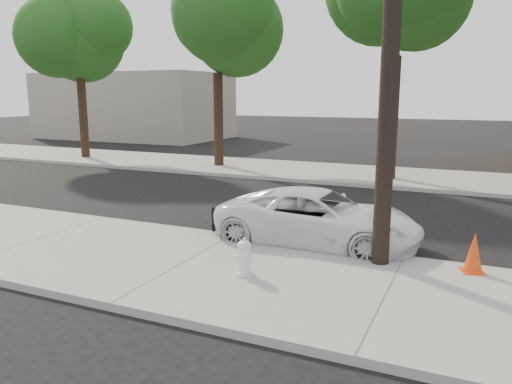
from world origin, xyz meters
TOP-DOWN VIEW (x-y plane):
  - ground at (0.00, 0.00)m, footprint 120.00×120.00m
  - near_sidewalk at (0.00, -4.30)m, footprint 90.00×4.40m
  - far_sidewalk at (0.00, 8.50)m, footprint 90.00×5.00m
  - curb_near at (0.00, -2.10)m, footprint 90.00×0.12m
  - building_far at (-20.00, 20.00)m, footprint 14.00×8.00m
  - utility_pole at (3.60, -2.70)m, footprint 1.40×0.34m
  - tree_a at (-13.80, 7.85)m, footprint 4.65×4.50m
  - tree_b at (-5.81, 8.06)m, footprint 4.34×4.20m
  - police_cruiser at (1.97, -1.62)m, footprint 4.69×2.17m
  - fire_hydrant at (1.42, -4.43)m, footprint 0.36×0.32m
  - traffic_cone at (5.31, -2.50)m, footprint 0.50×0.50m

SIDE VIEW (x-z plane):
  - ground at x=0.00m, z-range 0.00..0.00m
  - near_sidewalk at x=0.00m, z-range 0.00..0.15m
  - far_sidewalk at x=0.00m, z-range 0.00..0.15m
  - curb_near at x=0.00m, z-range -0.01..0.15m
  - fire_hydrant at x=1.42m, z-range 0.14..0.80m
  - traffic_cone at x=5.31m, z-range 0.14..0.91m
  - police_cruiser at x=1.97m, z-range 0.00..1.30m
  - building_far at x=-20.00m, z-range 0.00..5.00m
  - utility_pole at x=3.60m, z-range 0.20..9.20m
  - tree_b at x=-5.81m, z-range 1.93..10.38m
  - tree_a at x=-13.80m, z-range 2.03..11.03m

